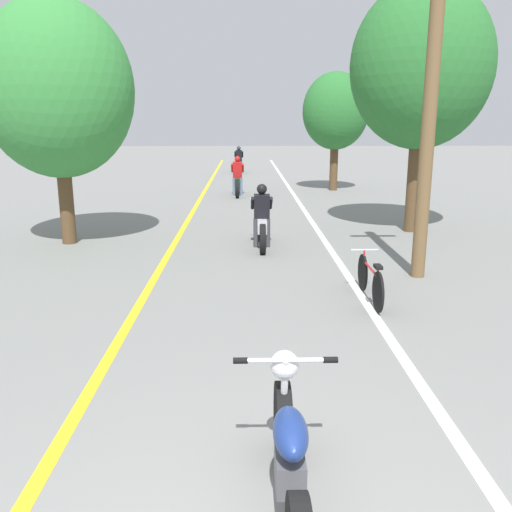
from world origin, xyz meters
TOP-DOWN VIEW (x-y plane):
  - lane_stripe_center at (-1.70, 12.78)m, footprint 0.14×48.00m
  - lane_stripe_edge at (1.77, 12.78)m, footprint 0.14×48.00m
  - utility_pole at (3.01, 6.82)m, footprint 1.10×0.24m
  - roadside_tree_right_near at (4.10, 10.93)m, footprint 3.37×3.03m
  - roadside_tree_right_far at (3.48, 19.39)m, footprint 2.60×2.34m
  - roadside_tree_left at (-4.11, 9.71)m, footprint 3.29×2.96m
  - motorcycle_foreground at (0.22, 0.83)m, footprint 0.79×2.04m
  - motorcycle_rider_lead at (0.28, 9.27)m, footprint 0.50×2.00m
  - motorcycle_rider_mid at (-0.37, 17.86)m, footprint 0.50×2.11m
  - motorcycle_rider_far at (-0.42, 27.17)m, footprint 0.50×2.04m
  - bicycle_parked at (1.84, 5.50)m, footprint 0.44×1.66m

SIDE VIEW (x-z plane):
  - lane_stripe_center at x=-1.70m, z-range 0.00..0.01m
  - lane_stripe_edge at x=1.77m, z-range 0.00..0.01m
  - bicycle_parked at x=1.84m, z-range -0.02..0.68m
  - motorcycle_foreground at x=0.22m, z-range -0.05..0.94m
  - motorcycle_rider_lead at x=0.28m, z-range -0.17..1.22m
  - motorcycle_rider_far at x=-0.42m, z-range -0.18..1.24m
  - motorcycle_rider_mid at x=-0.37m, z-range -0.19..1.27m
  - utility_pole at x=3.01m, z-range 0.09..5.76m
  - roadside_tree_right_far at x=3.48m, z-range 0.78..5.38m
  - roadside_tree_left at x=-4.11m, z-range 0.73..6.00m
  - roadside_tree_right_near at x=4.10m, z-range 1.00..6.91m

